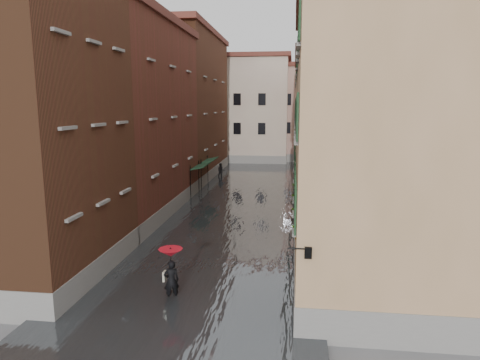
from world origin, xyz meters
The scene contains 16 objects.
ground centered at (0.00, 0.00, 0.00)m, with size 120.00×120.00×0.00m, color #5E5E61.
floodwater centered at (0.00, 13.00, 0.10)m, with size 10.00×60.00×0.20m, color #424649.
building_left_near centered at (-7.00, -2.00, 6.50)m, with size 6.00×8.00×13.00m, color brown.
building_left_mid centered at (-7.00, 9.00, 6.25)m, with size 6.00×14.00×12.50m, color maroon.
building_left_far centered at (-7.00, 24.00, 7.00)m, with size 6.00×16.00×14.00m, color brown.
building_right_near centered at (7.00, -2.00, 5.75)m, with size 6.00×8.00×11.50m, color tan.
building_right_mid centered at (7.00, 9.00, 6.50)m, with size 6.00×14.00×13.00m, color tan.
building_right_far centered at (7.00, 24.00, 5.75)m, with size 6.00×16.00×11.50m, color tan.
building_end_cream centered at (-3.00, 38.00, 6.50)m, with size 12.00×9.00×13.00m, color beige.
building_end_pink centered at (6.00, 40.00, 6.00)m, with size 10.00×9.00×12.00m, color tan.
awning_near centered at (-3.49, 14.60, 2.47)m, with size 1.09×3.01×2.80m.
awning_far centered at (-3.49, 18.43, 2.47)m, with size 1.09×2.94×2.80m.
wall_lantern centered at (4.33, -6.00, 3.01)m, with size 0.71×0.22×0.35m.
window_planters centered at (4.12, -0.68, 3.51)m, with size 0.59×8.50×0.84m.
pedestrian_main centered at (-0.64, -3.60, 1.25)m, with size 0.94×0.94×2.06m.
pedestrian_far centered at (-3.35, 23.59, 0.78)m, with size 0.76×0.59×1.56m, color black.
Camera 1 is at (3.84, -18.43, 7.38)m, focal length 32.00 mm.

